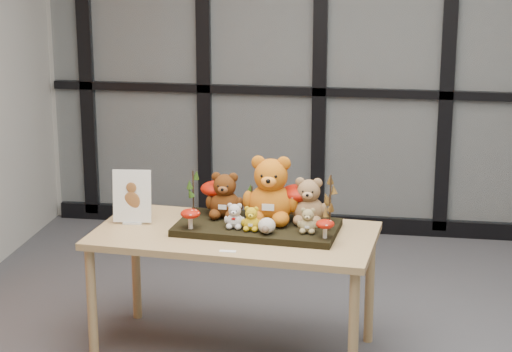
% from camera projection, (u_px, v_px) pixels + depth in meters
% --- Properties ---
extents(room_shell, '(5.00, 5.00, 5.00)m').
position_uv_depth(room_shell, '(370.00, 49.00, 4.09)').
color(room_shell, '#ACAAA2').
rests_on(room_shell, floor).
extents(glass_partition, '(4.90, 0.06, 2.78)m').
position_uv_depth(glass_partition, '(384.00, 42.00, 6.51)').
color(glass_partition, '#2D383F').
rests_on(glass_partition, floor).
extents(display_table, '(1.50, 0.84, 0.68)m').
position_uv_depth(display_table, '(234.00, 245.00, 4.79)').
color(display_table, tan).
rests_on(display_table, floor).
extents(diorama_tray, '(0.86, 0.48, 0.04)m').
position_uv_depth(diorama_tray, '(257.00, 227.00, 4.80)').
color(diorama_tray, black).
rests_on(diorama_tray, display_table).
extents(bear_pooh_yellow, '(0.32, 0.29, 0.39)m').
position_uv_depth(bear_pooh_yellow, '(271.00, 186.00, 4.79)').
color(bear_pooh_yellow, '#C26312').
rests_on(bear_pooh_yellow, diorama_tray).
extents(bear_brown_medium, '(0.22, 0.20, 0.27)m').
position_uv_depth(bear_brown_medium, '(225.00, 192.00, 4.88)').
color(bear_brown_medium, '#4E260C').
rests_on(bear_brown_medium, diorama_tray).
extents(bear_tan_back, '(0.22, 0.20, 0.27)m').
position_uv_depth(bear_tan_back, '(309.00, 198.00, 4.78)').
color(bear_tan_back, olive).
rests_on(bear_tan_back, diorama_tray).
extents(bear_small_yellow, '(0.11, 0.10, 0.14)m').
position_uv_depth(bear_small_yellow, '(251.00, 217.00, 4.68)').
color(bear_small_yellow, gold).
rests_on(bear_small_yellow, diorama_tray).
extents(bear_white_bow, '(0.12, 0.11, 0.14)m').
position_uv_depth(bear_white_bow, '(235.00, 214.00, 4.72)').
color(bear_white_bow, silver).
rests_on(bear_white_bow, diorama_tray).
extents(bear_beige_small, '(0.11, 0.11, 0.14)m').
position_uv_depth(bear_beige_small, '(308.00, 219.00, 4.65)').
color(bear_beige_small, '#978655').
rests_on(bear_beige_small, diorama_tray).
extents(plush_cream_hedgehog, '(0.07, 0.07, 0.09)m').
position_uv_depth(plush_cream_hedgehog, '(267.00, 225.00, 4.64)').
color(plush_cream_hedgehog, beige).
rests_on(plush_cream_hedgehog, diorama_tray).
extents(mushroom_back_left, '(0.17, 0.17, 0.19)m').
position_uv_depth(mushroom_back_left, '(217.00, 196.00, 4.95)').
color(mushroom_back_left, '#971104').
rests_on(mushroom_back_left, diorama_tray).
extents(mushroom_back_right, '(0.19, 0.19, 0.21)m').
position_uv_depth(mushroom_back_right, '(298.00, 201.00, 4.84)').
color(mushroom_back_right, '#971104').
rests_on(mushroom_back_right, diorama_tray).
extents(mushroom_front_left, '(0.10, 0.10, 0.11)m').
position_uv_depth(mushroom_front_left, '(190.00, 218.00, 4.71)').
color(mushroom_front_left, '#971104').
rests_on(mushroom_front_left, diorama_tray).
extents(mushroom_front_right, '(0.09, 0.09, 0.10)m').
position_uv_depth(mushroom_front_right, '(325.00, 228.00, 4.56)').
color(mushroom_front_right, '#971104').
rests_on(mushroom_front_right, diorama_tray).
extents(sprig_green_far_left, '(0.05, 0.05, 0.23)m').
position_uv_depth(sprig_green_far_left, '(193.00, 192.00, 4.95)').
color(sprig_green_far_left, '#14320B').
rests_on(sprig_green_far_left, diorama_tray).
extents(sprig_green_mid_left, '(0.05, 0.05, 0.20)m').
position_uv_depth(sprig_green_mid_left, '(220.00, 195.00, 4.97)').
color(sprig_green_mid_left, '#14320B').
rests_on(sprig_green_mid_left, diorama_tray).
extents(sprig_dry_far_right, '(0.05, 0.05, 0.26)m').
position_uv_depth(sprig_dry_far_right, '(330.00, 200.00, 4.76)').
color(sprig_dry_far_right, brown).
rests_on(sprig_dry_far_right, diorama_tray).
extents(sprig_dry_mid_right, '(0.05, 0.05, 0.19)m').
position_uv_depth(sprig_dry_mid_right, '(329.00, 213.00, 4.66)').
color(sprig_dry_mid_right, brown).
rests_on(sprig_dry_mid_right, diorama_tray).
extents(sprig_green_centre, '(0.05, 0.05, 0.15)m').
position_uv_depth(sprig_green_centre, '(252.00, 200.00, 4.94)').
color(sprig_green_centre, '#14320B').
rests_on(sprig_green_centre, diorama_tray).
extents(sign_holder, '(0.21, 0.07, 0.29)m').
position_uv_depth(sign_holder, '(132.00, 199.00, 4.89)').
color(sign_holder, silver).
rests_on(sign_holder, display_table).
extents(label_card, '(0.08, 0.03, 0.00)m').
position_uv_depth(label_card, '(228.00, 251.00, 4.49)').
color(label_card, white).
rests_on(label_card, display_table).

